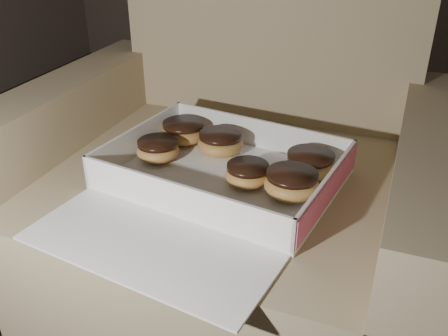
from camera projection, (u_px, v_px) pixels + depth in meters
armchair at (232, 205)px, 1.14m from camera, size 0.90×0.76×0.94m
bakery_box at (214, 185)px, 0.95m from camera, size 0.49×0.56×0.07m
donut_a at (248, 174)px, 0.95m from camera, size 0.09×0.09×0.04m
donut_b at (310, 164)px, 0.98m from camera, size 0.10×0.10×0.05m
donut_c at (158, 150)px, 1.04m from camera, size 0.09×0.09×0.04m
donut_d at (220, 143)px, 1.07m from camera, size 0.10×0.10×0.05m
donut_e at (184, 132)px, 1.12m from camera, size 0.10×0.10×0.05m
donut_f at (292, 183)px, 0.91m from camera, size 0.10×0.10×0.05m
crumb_a at (176, 199)px, 0.91m from camera, size 0.01×0.01×0.00m
crumb_b at (237, 218)px, 0.86m from camera, size 0.01×0.01×0.00m
crumb_c at (285, 197)px, 0.92m from camera, size 0.01×0.01×0.00m
crumb_d at (211, 215)px, 0.87m from camera, size 0.01×0.01×0.00m
crumb_e at (227, 202)px, 0.90m from camera, size 0.01×0.01×0.00m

